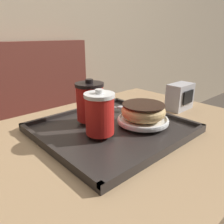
# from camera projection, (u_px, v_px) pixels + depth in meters

# --- Properties ---
(booth_bench) EXTENTS (1.38, 0.44, 1.00)m
(booth_bench) POSITION_uv_depth(u_px,v_px,m) (9.00, 158.00, 1.36)
(booth_bench) COLOR brown
(booth_bench) RESTS_ON ground_plane
(cafe_table) EXTENTS (0.93, 0.71, 0.76)m
(cafe_table) POSITION_uv_depth(u_px,v_px,m) (122.00, 178.00, 0.74)
(cafe_table) COLOR tan
(cafe_table) RESTS_ON ground_plane
(serving_tray) EXTENTS (0.42, 0.40, 0.02)m
(serving_tray) POSITION_uv_depth(u_px,v_px,m) (112.00, 129.00, 0.68)
(serving_tray) COLOR #282321
(serving_tray) RESTS_ON cafe_table
(coffee_cup_front) EXTENTS (0.08, 0.08, 0.13)m
(coffee_cup_front) POSITION_uv_depth(u_px,v_px,m) (101.00, 114.00, 0.59)
(coffee_cup_front) COLOR red
(coffee_cup_front) RESTS_ON serving_tray
(coffee_cup_rear) EXTENTS (0.09, 0.09, 0.13)m
(coffee_cup_rear) POSITION_uv_depth(u_px,v_px,m) (90.00, 101.00, 0.69)
(coffee_cup_rear) COLOR red
(coffee_cup_rear) RESTS_ON serving_tray
(plate_with_chocolate_donut) EXTENTS (0.16, 0.16, 0.01)m
(plate_with_chocolate_donut) POSITION_uv_depth(u_px,v_px,m) (143.00, 120.00, 0.69)
(plate_with_chocolate_donut) COLOR white
(plate_with_chocolate_donut) RESTS_ON serving_tray
(donut_chocolate_glazed) EXTENTS (0.14, 0.14, 0.05)m
(donut_chocolate_glazed) POSITION_uv_depth(u_px,v_px,m) (143.00, 111.00, 0.68)
(donut_chocolate_glazed) COLOR #DBB270
(donut_chocolate_glazed) RESTS_ON plate_with_chocolate_donut
(spoon) EXTENTS (0.08, 0.13, 0.01)m
(spoon) POSITION_uv_depth(u_px,v_px,m) (116.00, 107.00, 0.82)
(spoon) COLOR silver
(spoon) RESTS_ON serving_tray
(napkin_dispenser) EXTENTS (0.11, 0.07, 0.10)m
(napkin_dispenser) POSITION_uv_depth(u_px,v_px,m) (181.00, 97.00, 0.87)
(napkin_dispenser) COLOR #B7B7BC
(napkin_dispenser) RESTS_ON cafe_table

